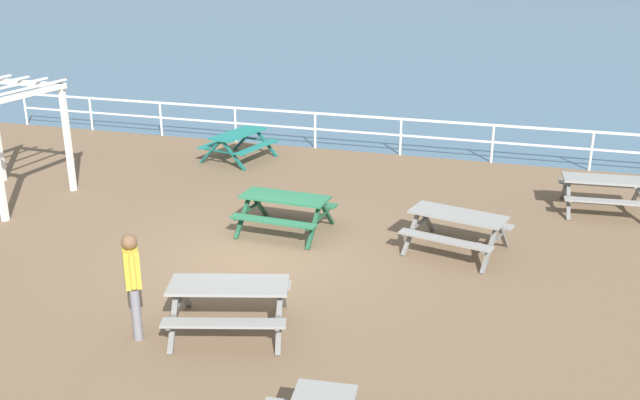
# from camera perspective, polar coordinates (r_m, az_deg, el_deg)

# --- Properties ---
(ground_plane) EXTENTS (30.00, 24.00, 0.20)m
(ground_plane) POSITION_cam_1_polar(r_m,az_deg,el_deg) (13.63, -5.18, -4.76)
(ground_plane) COLOR brown
(sea_band) EXTENTS (142.00, 90.00, 0.01)m
(sea_band) POSITION_cam_1_polar(r_m,az_deg,el_deg) (64.62, 13.32, 14.07)
(sea_band) COLOR #476B84
(sea_band) RESTS_ON ground
(seaward_railing) EXTENTS (23.07, 0.07, 1.08)m
(seaward_railing) POSITION_cam_1_polar(r_m,az_deg,el_deg) (20.36, 3.04, 6.06)
(seaward_railing) COLOR white
(seaward_railing) RESTS_ON ground
(picnic_table_near_left) EXTENTS (1.92, 1.67, 0.80)m
(picnic_table_near_left) POSITION_cam_1_polar(r_m,az_deg,el_deg) (16.75, 22.13, 1.01)
(picnic_table_near_left) COLOR gray
(picnic_table_near_left) RESTS_ON ground
(picnic_table_near_right) EXTENTS (2.10, 1.89, 0.80)m
(picnic_table_near_right) POSITION_cam_1_polar(r_m,az_deg,el_deg) (13.70, 11.11, -1.83)
(picnic_table_near_right) COLOR gray
(picnic_table_near_right) RESTS_ON ground
(picnic_table_far_left) EXTENTS (1.88, 1.63, 0.80)m
(picnic_table_far_left) POSITION_cam_1_polar(r_m,az_deg,el_deg) (14.41, -2.87, -0.40)
(picnic_table_far_left) COLOR #286B47
(picnic_table_far_left) RESTS_ON ground
(picnic_table_far_right) EXTENTS (2.15, 1.95, 0.80)m
(picnic_table_far_right) POSITION_cam_1_polar(r_m,az_deg,el_deg) (10.78, -7.40, -7.67)
(picnic_table_far_right) COLOR gray
(picnic_table_far_right) RESTS_ON ground
(picnic_table_seaward) EXTENTS (1.86, 2.08, 0.80)m
(picnic_table_seaward) POSITION_cam_1_polar(r_m,az_deg,el_deg) (19.66, -6.64, 4.92)
(picnic_table_seaward) COLOR #1E7A70
(picnic_table_seaward) RESTS_ON ground
(visitor) EXTENTS (0.38, 0.45, 1.66)m
(visitor) POSITION_cam_1_polar(r_m,az_deg,el_deg) (10.70, -14.98, -6.25)
(visitor) COLOR slate
(visitor) RESTS_ON ground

